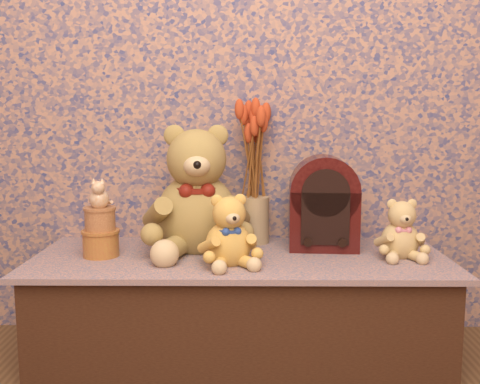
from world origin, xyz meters
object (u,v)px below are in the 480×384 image
at_px(biscuit_tin_lower, 101,244).
at_px(cat_figurine, 99,192).
at_px(teddy_large, 197,184).
at_px(ceramic_vase, 255,220).
at_px(teddy_small, 401,226).
at_px(cathedral_radio, 323,202).
at_px(teddy_medium, 228,227).

bearing_deg(biscuit_tin_lower, cat_figurine, 0.00).
relative_size(teddy_large, ceramic_vase, 2.74).
bearing_deg(ceramic_vase, teddy_small, -22.91).
relative_size(teddy_small, cathedral_radio, 0.64).
height_order(cathedral_radio, cat_figurine, cathedral_radio).
relative_size(teddy_medium, ceramic_vase, 1.41).
bearing_deg(biscuit_tin_lower, teddy_medium, -12.00).
distance_m(cathedral_radio, cat_figurine, 0.83).
height_order(ceramic_vase, cat_figurine, cat_figurine).
relative_size(teddy_large, cat_figurine, 4.51).
height_order(teddy_large, teddy_small, teddy_large).
bearing_deg(cathedral_radio, teddy_small, -23.44).
distance_m(ceramic_vase, cat_figurine, 0.62).
bearing_deg(biscuit_tin_lower, teddy_large, 16.02).
bearing_deg(cathedral_radio, cat_figurine, -167.40).
height_order(teddy_large, biscuit_tin_lower, teddy_large).
relative_size(teddy_large, teddy_medium, 1.94).
height_order(cathedral_radio, ceramic_vase, cathedral_radio).
bearing_deg(cat_figurine, cathedral_radio, -0.98).
distance_m(teddy_large, teddy_small, 0.76).
xyz_separation_m(teddy_large, ceramic_vase, (0.22, 0.12, -0.16)).
height_order(teddy_small, cat_figurine, cat_figurine).
bearing_deg(cathedral_radio, biscuit_tin_lower, -167.40).
relative_size(cathedral_radio, cat_figurine, 3.17).
xyz_separation_m(teddy_large, cathedral_radio, (0.48, 0.03, -0.08)).
relative_size(cathedral_radio, ceramic_vase, 1.92).
distance_m(cathedral_radio, biscuit_tin_lower, 0.84).
height_order(teddy_small, cathedral_radio, cathedral_radio).
relative_size(ceramic_vase, biscuit_tin_lower, 1.44).
xyz_separation_m(ceramic_vase, biscuit_tin_lower, (-0.56, -0.22, -0.05)).
relative_size(teddy_small, cat_figurine, 2.03).
height_order(teddy_large, cat_figurine, teddy_large).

